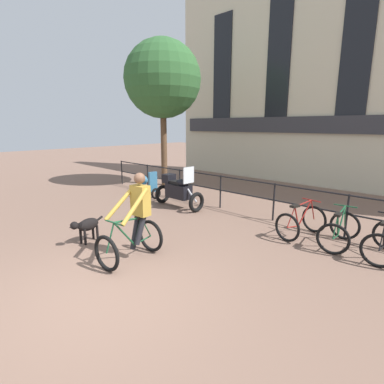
# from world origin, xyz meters

# --- Properties ---
(ground_plane) EXTENTS (60.00, 60.00, 0.00)m
(ground_plane) POSITION_xyz_m (0.00, 0.00, 0.00)
(ground_plane) COLOR #7A5B4C
(canal_railing) EXTENTS (15.05, 0.05, 1.05)m
(canal_railing) POSITION_xyz_m (-0.00, 5.20, 0.71)
(canal_railing) COLOR black
(canal_railing) RESTS_ON ground_plane
(building_facade) EXTENTS (18.00, 0.72, 9.60)m
(building_facade) POSITION_xyz_m (0.00, 10.99, 4.78)
(building_facade) COLOR beige
(building_facade) RESTS_ON ground_plane
(cyclist_with_bike) EXTENTS (0.81, 1.24, 1.70)m
(cyclist_with_bike) POSITION_xyz_m (-0.73, 1.13, 0.76)
(cyclist_with_bike) COLOR black
(cyclist_with_bike) RESTS_ON ground_plane
(dog) EXTENTS (0.33, 0.88, 0.57)m
(dog) POSITION_xyz_m (-2.18, 0.84, 0.40)
(dog) COLOR black
(dog) RESTS_ON ground_plane
(parked_motorcycle) EXTENTS (1.70, 0.62, 1.35)m
(parked_motorcycle) POSITION_xyz_m (-2.88, 4.31, 0.56)
(parked_motorcycle) COLOR black
(parked_motorcycle) RESTS_ON ground_plane
(parked_bicycle_near_lamp) EXTENTS (0.84, 1.21, 0.86)m
(parked_bicycle_near_lamp) POSITION_xyz_m (1.09, 4.54, 0.36)
(parked_bicycle_near_lamp) COLOR black
(parked_bicycle_near_lamp) RESTS_ON ground_plane
(parked_bicycle_mid_left) EXTENTS (0.77, 1.17, 0.86)m
(parked_bicycle_mid_left) POSITION_xyz_m (1.95, 4.54, 0.36)
(parked_bicycle_mid_left) COLOR black
(parked_bicycle_mid_left) RESTS_ON ground_plane
(parked_scooter) EXTENTS (1.31, 0.52, 0.96)m
(parked_scooter) POSITION_xyz_m (-4.88, 4.55, 0.46)
(parked_scooter) COLOR black
(parked_scooter) RESTS_ON ground_plane
(tree_canalside_left) EXTENTS (3.17, 3.17, 6.02)m
(tree_canalside_left) POSITION_xyz_m (-6.01, 6.42, 4.42)
(tree_canalside_left) COLOR brown
(tree_canalside_left) RESTS_ON ground_plane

